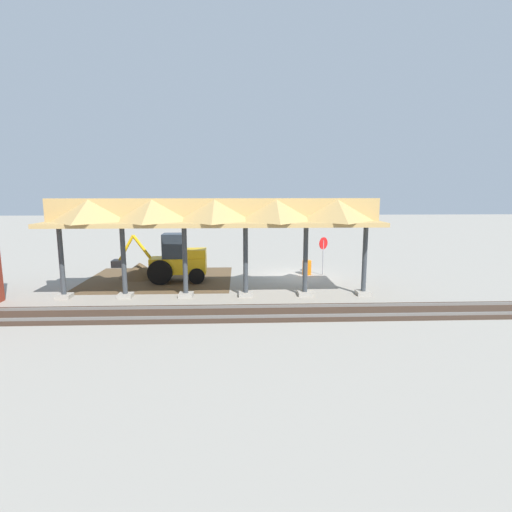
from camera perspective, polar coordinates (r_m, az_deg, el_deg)
name	(u,v)px	position (r m, az deg, el deg)	size (l,w,h in m)	color
ground_plane	(296,276)	(24.97, 5.72, -2.87)	(120.00, 120.00, 0.00)	gray
dirt_work_zone	(159,279)	(24.67, -13.66, -3.23)	(8.56, 7.00, 0.01)	brown
platform_canopy	(215,214)	(19.64, -5.94, 6.02)	(16.22, 3.20, 4.90)	#9E998E
rail_tracks	(320,312)	(17.87, 9.07, -7.87)	(60.00, 2.58, 0.15)	slate
stop_sign	(323,248)	(25.19, 9.59, 1.15)	(0.62, 0.48, 2.39)	gray
backhoe	(176,260)	(23.61, -11.39, -0.61)	(5.37, 1.76, 2.82)	#EAB214
dirt_mound	(140,277)	(25.57, -16.20, -2.91)	(5.11, 5.11, 1.81)	brown
traffic_barrel	(307,268)	(25.40, 7.28, -1.65)	(0.56, 0.56, 0.90)	orange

